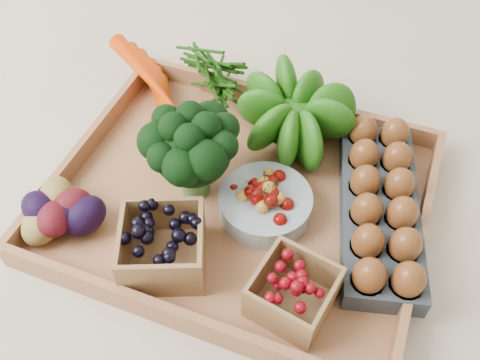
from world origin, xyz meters
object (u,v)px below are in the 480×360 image
(tray, at_px, (240,201))
(broccoli, at_px, (194,165))
(cherry_bowl, at_px, (265,204))
(egg_carton, at_px, (379,210))

(tray, bearing_deg, broccoli, -173.71)
(broccoli, xyz_separation_m, cherry_bowl, (0.12, -0.00, -0.04))
(broccoli, height_order, cherry_bowl, broccoli)
(cherry_bowl, relative_size, egg_carton, 0.44)
(tray, distance_m, broccoli, 0.10)
(tray, bearing_deg, egg_carton, 11.25)
(broccoli, bearing_deg, cherry_bowl, -0.97)
(tray, height_order, egg_carton, egg_carton)
(tray, height_order, broccoli, broccoli)
(cherry_bowl, distance_m, egg_carton, 0.17)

